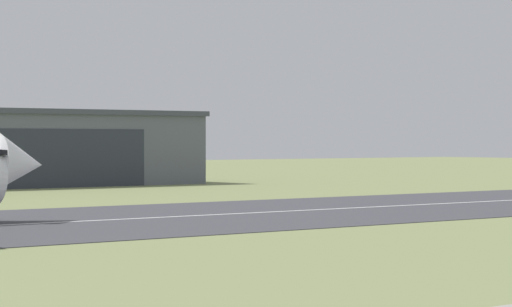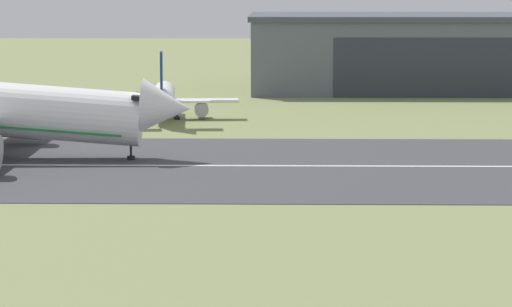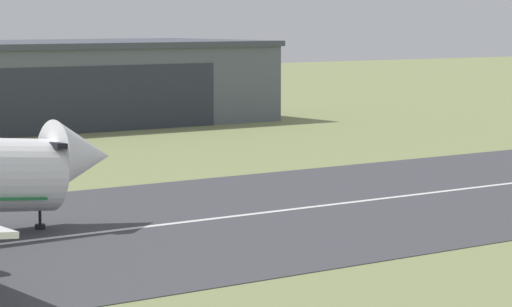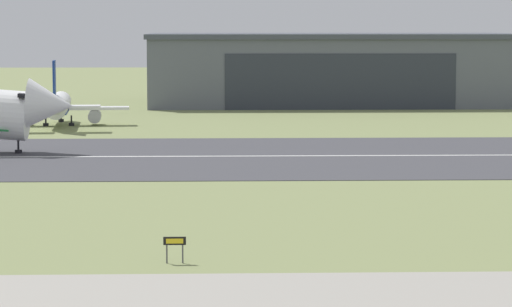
% 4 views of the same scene
% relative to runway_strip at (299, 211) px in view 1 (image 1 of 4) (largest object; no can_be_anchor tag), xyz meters
% --- Properties ---
extents(runway_strip, '(432.51, 43.44, 0.06)m').
position_rel_runway_strip_xyz_m(runway_strip, '(0.00, 0.00, 0.00)').
color(runway_strip, '#3D3D42').
rests_on(runway_strip, ground_plane).
extents(runway_centreline, '(389.26, 0.70, 0.01)m').
position_rel_runway_strip_xyz_m(runway_centreline, '(0.00, 0.00, 0.04)').
color(runway_centreline, silver).
rests_on(runway_centreline, runway_strip).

